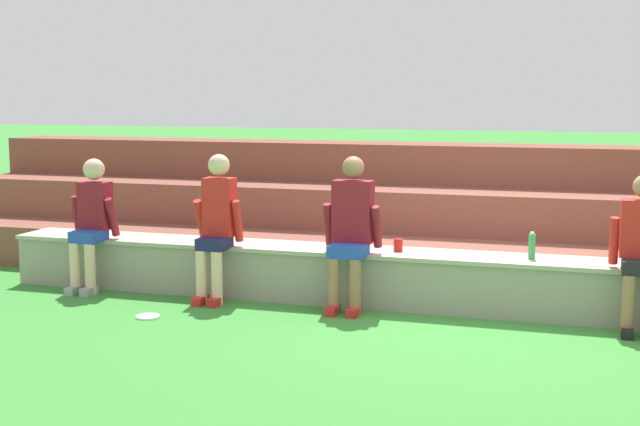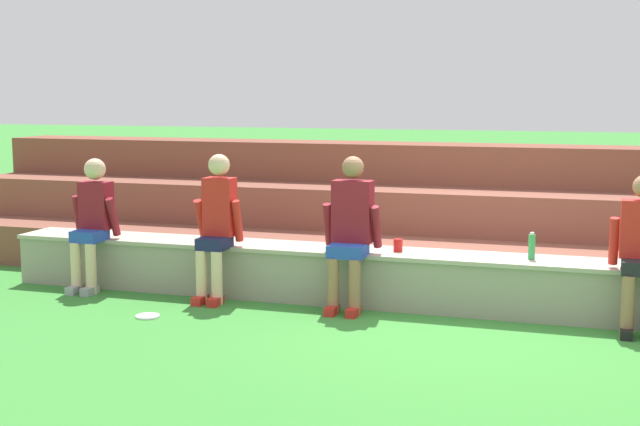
# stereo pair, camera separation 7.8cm
# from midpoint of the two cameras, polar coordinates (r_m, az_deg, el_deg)

# --- Properties ---
(ground_plane) EXTENTS (80.00, 80.00, 0.00)m
(ground_plane) POSITION_cam_midpoint_polar(r_m,az_deg,el_deg) (8.22, 8.83, -6.76)
(ground_plane) COLOR #388433
(stone_seating_wall) EXTENTS (9.60, 0.60, 0.53)m
(stone_seating_wall) POSITION_cam_midpoint_polar(r_m,az_deg,el_deg) (8.42, 9.16, -4.43)
(stone_seating_wall) COLOR gray
(stone_seating_wall) RESTS_ON ground
(brick_bleachers) EXTENTS (13.24, 2.39, 1.44)m
(brick_bleachers) POSITION_cam_midpoint_polar(r_m,az_deg,el_deg) (10.26, 10.77, -0.69)
(brick_bleachers) COLOR brown
(brick_bleachers) RESTS_ON ground
(person_far_left) EXTENTS (0.50, 0.54, 1.38)m
(person_far_left) POSITION_cam_midpoint_polar(r_m,az_deg,el_deg) (9.41, -14.97, -0.42)
(person_far_left) COLOR beige
(person_far_left) RESTS_ON ground
(person_left_of_center) EXTENTS (0.48, 0.53, 1.46)m
(person_left_of_center) POSITION_cam_midpoint_polar(r_m,az_deg,el_deg) (8.72, -7.04, -0.66)
(person_left_of_center) COLOR beige
(person_left_of_center) RESTS_ON ground
(person_center) EXTENTS (0.56, 0.55, 1.47)m
(person_center) POSITION_cam_midpoint_polar(r_m,az_deg,el_deg) (8.28, 1.75, -0.98)
(person_center) COLOR #996B4C
(person_center) RESTS_ON ground
(water_bottle_mid_left) EXTENTS (0.06, 0.06, 0.25)m
(water_bottle_mid_left) POSITION_cam_midpoint_polar(r_m,az_deg,el_deg) (8.29, 13.43, -2.13)
(water_bottle_mid_left) COLOR green
(water_bottle_mid_left) RESTS_ON stone_seating_wall
(water_bottle_mid_right) EXTENTS (0.08, 0.08, 0.23)m
(water_bottle_mid_right) POSITION_cam_midpoint_polar(r_m,az_deg,el_deg) (9.86, -15.36, -0.69)
(water_bottle_mid_right) COLOR silver
(water_bottle_mid_right) RESTS_ON stone_seating_wall
(plastic_cup_left_end) EXTENTS (0.09, 0.09, 0.12)m
(plastic_cup_left_end) POSITION_cam_midpoint_polar(r_m,az_deg,el_deg) (8.49, 4.87, -2.11)
(plastic_cup_left_end) COLOR red
(plastic_cup_left_end) RESTS_ON stone_seating_wall
(frisbee) EXTENTS (0.22, 0.22, 0.02)m
(frisbee) POSITION_cam_midpoint_polar(r_m,az_deg,el_deg) (8.28, -11.45, -6.66)
(frisbee) COLOR white
(frisbee) RESTS_ON ground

